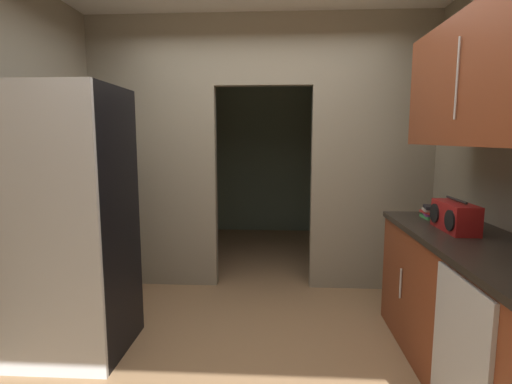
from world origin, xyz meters
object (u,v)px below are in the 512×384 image
refrigerator (63,223)px  dishwasher (459,363)px  boombox (455,217)px  book_stack (432,212)px

refrigerator → dishwasher: bearing=-17.4°
boombox → book_stack: boombox is taller
dishwasher → boombox: size_ratio=2.12×
refrigerator → boombox: bearing=0.3°
refrigerator → dishwasher: refrigerator is taller
refrigerator → book_stack: refrigerator is taller
refrigerator → boombox: (2.65, 0.01, 0.07)m
refrigerator → boombox: size_ratio=4.65×
book_stack → refrigerator: bearing=-171.1°
dishwasher → book_stack: book_stack is taller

